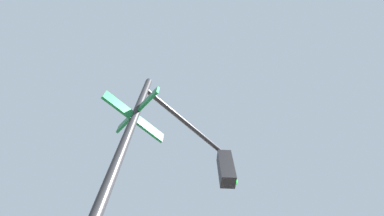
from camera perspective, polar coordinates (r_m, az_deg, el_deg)
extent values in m
cylinder|color=black|center=(2.80, -18.63, -16.36)|extent=(0.12, 0.12, 5.52)
cylinder|color=black|center=(4.99, -1.09, -3.63)|extent=(1.66, 1.48, 0.09)
cube|color=black|center=(5.12, 7.71, -13.40)|extent=(0.28, 0.28, 0.80)
sphere|color=red|center=(5.39, 8.48, -12.42)|extent=(0.18, 0.18, 0.18)
sphere|color=orange|center=(5.21, 8.84, -14.22)|extent=(0.18, 0.18, 0.18)
sphere|color=green|center=(5.03, 9.24, -16.15)|extent=(0.18, 0.18, 0.18)
cube|color=#0F5128|center=(3.83, -12.95, -2.12)|extent=(0.85, 0.76, 0.20)
cube|color=#0F5128|center=(4.02, -12.33, -0.52)|extent=(0.69, 0.77, 0.20)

